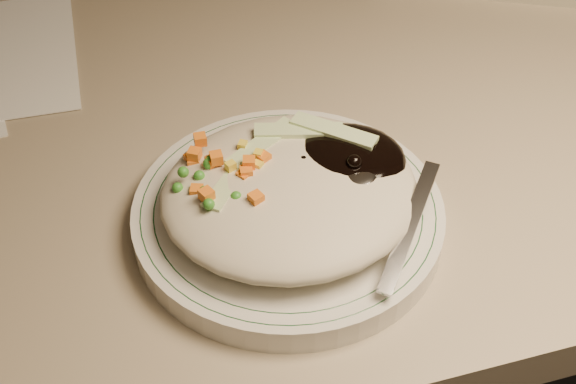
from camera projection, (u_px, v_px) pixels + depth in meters
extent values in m
cube|color=gray|center=(328.00, 87.00, 0.79)|extent=(1.40, 0.70, 0.04)
cylinder|color=silver|center=(288.00, 216.00, 0.61)|extent=(0.24, 0.24, 0.02)
torus|color=#144723|center=(288.00, 207.00, 0.61)|extent=(0.23, 0.23, 0.00)
torus|color=#144723|center=(288.00, 207.00, 0.61)|extent=(0.21, 0.21, 0.00)
ellipsoid|color=#BBB298|center=(290.00, 192.00, 0.59)|extent=(0.19, 0.18, 0.04)
ellipsoid|color=black|center=(341.00, 163.00, 0.61)|extent=(0.10, 0.09, 0.03)
ellipsoid|color=orange|center=(224.00, 184.00, 0.59)|extent=(0.08, 0.08, 0.02)
sphere|color=black|center=(303.00, 163.00, 0.59)|extent=(0.01, 0.01, 0.01)
sphere|color=black|center=(338.00, 150.00, 0.60)|extent=(0.01, 0.01, 0.01)
sphere|color=black|center=(370.00, 147.00, 0.60)|extent=(0.01, 0.01, 0.01)
sphere|color=black|center=(355.00, 144.00, 0.61)|extent=(0.01, 0.01, 0.01)
sphere|color=black|center=(354.00, 162.00, 0.58)|extent=(0.01, 0.01, 0.01)
sphere|color=black|center=(337.00, 157.00, 0.60)|extent=(0.01, 0.01, 0.01)
sphere|color=black|center=(347.00, 145.00, 0.61)|extent=(0.01, 0.01, 0.01)
cube|color=orange|center=(216.00, 158.00, 0.58)|extent=(0.01, 0.01, 0.01)
cube|color=orange|center=(245.00, 184.00, 0.58)|extent=(0.01, 0.01, 0.01)
cube|color=orange|center=(194.00, 154.00, 0.59)|extent=(0.01, 0.01, 0.01)
cube|color=orange|center=(249.00, 163.00, 0.58)|extent=(0.01, 0.01, 0.01)
cube|color=orange|center=(246.00, 173.00, 0.58)|extent=(0.01, 0.01, 0.01)
cube|color=orange|center=(191.00, 159.00, 0.60)|extent=(0.01, 0.01, 0.01)
cube|color=orange|center=(213.00, 162.00, 0.59)|extent=(0.01, 0.01, 0.01)
cube|color=orange|center=(244.00, 176.00, 0.58)|extent=(0.01, 0.01, 0.01)
cube|color=orange|center=(263.00, 159.00, 0.59)|extent=(0.01, 0.01, 0.01)
cube|color=orange|center=(200.00, 140.00, 0.60)|extent=(0.01, 0.01, 0.01)
cube|color=orange|center=(207.00, 195.00, 0.56)|extent=(0.01, 0.01, 0.01)
cube|color=orange|center=(256.00, 199.00, 0.56)|extent=(0.01, 0.01, 0.01)
cube|color=orange|center=(197.00, 192.00, 0.57)|extent=(0.01, 0.01, 0.01)
cube|color=orange|center=(194.00, 163.00, 0.60)|extent=(0.01, 0.01, 0.01)
sphere|color=#388C28|center=(243.00, 169.00, 0.59)|extent=(0.01, 0.01, 0.01)
sphere|color=#388C28|center=(209.00, 204.00, 0.55)|extent=(0.01, 0.01, 0.01)
sphere|color=#388C28|center=(199.00, 176.00, 0.58)|extent=(0.01, 0.01, 0.01)
sphere|color=#388C28|center=(183.00, 172.00, 0.57)|extent=(0.01, 0.01, 0.01)
sphere|color=#388C28|center=(237.00, 166.00, 0.59)|extent=(0.01, 0.01, 0.01)
sphere|color=#388C28|center=(257.00, 196.00, 0.57)|extent=(0.01, 0.01, 0.01)
sphere|color=#388C28|center=(224.00, 180.00, 0.58)|extent=(0.01, 0.01, 0.01)
sphere|color=#388C28|center=(221.00, 200.00, 0.57)|extent=(0.01, 0.01, 0.01)
sphere|color=#388C28|center=(178.00, 188.00, 0.58)|extent=(0.01, 0.01, 0.01)
sphere|color=#388C28|center=(211.00, 160.00, 0.59)|extent=(0.01, 0.01, 0.01)
sphere|color=#388C28|center=(208.00, 163.00, 0.59)|extent=(0.01, 0.01, 0.01)
sphere|color=#388C28|center=(205.00, 191.00, 0.57)|extent=(0.01, 0.01, 0.01)
sphere|color=#388C28|center=(236.00, 197.00, 0.56)|extent=(0.01, 0.01, 0.01)
sphere|color=#388C28|center=(262.00, 148.00, 0.61)|extent=(0.01, 0.01, 0.01)
cube|color=yellow|center=(236.00, 166.00, 0.59)|extent=(0.01, 0.01, 0.01)
cube|color=yellow|center=(258.00, 166.00, 0.58)|extent=(0.01, 0.01, 0.01)
cube|color=yellow|center=(220.00, 166.00, 0.59)|extent=(0.01, 0.01, 0.01)
cube|color=yellow|center=(231.00, 166.00, 0.58)|extent=(0.01, 0.01, 0.01)
cube|color=yellow|center=(225.00, 182.00, 0.58)|extent=(0.01, 0.01, 0.01)
cube|color=yellow|center=(258.00, 155.00, 0.59)|extent=(0.01, 0.01, 0.01)
cube|color=yellow|center=(243.00, 146.00, 0.60)|extent=(0.01, 0.01, 0.01)
cube|color=yellow|center=(238.00, 181.00, 0.58)|extent=(0.01, 0.01, 0.01)
cube|color=#B2D18C|center=(262.00, 144.00, 0.60)|extent=(0.06, 0.05, 0.00)
cube|color=#B2D18C|center=(299.00, 130.00, 0.61)|extent=(0.07, 0.03, 0.00)
cube|color=#B2D18C|center=(233.00, 179.00, 0.58)|extent=(0.06, 0.06, 0.00)
cube|color=#B2D18C|center=(334.00, 131.00, 0.61)|extent=(0.06, 0.06, 0.00)
ellipsoid|color=silver|center=(356.00, 174.00, 0.59)|extent=(0.06, 0.06, 0.01)
cube|color=silver|center=(410.00, 226.00, 0.56)|extent=(0.08, 0.10, 0.03)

